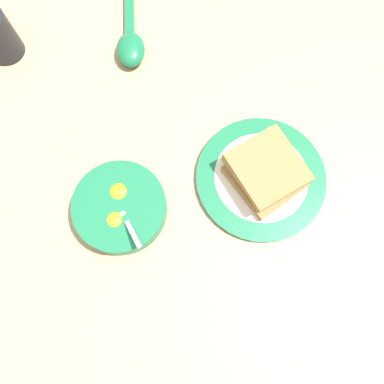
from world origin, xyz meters
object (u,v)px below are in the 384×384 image
(egg_bowl, at_px, (120,208))
(toast_plate, at_px, (261,178))
(soup_spoon, at_px, (129,44))
(toast_sandwich, at_px, (266,171))

(egg_bowl, xyz_separation_m, toast_plate, (0.24, 0.00, -0.01))
(toast_plate, xyz_separation_m, soup_spoon, (-0.17, 0.31, 0.01))
(toast_sandwich, bearing_deg, toast_plate, -162.03)
(toast_plate, xyz_separation_m, toast_sandwich, (0.00, 0.00, 0.03))
(egg_bowl, xyz_separation_m, toast_sandwich, (0.24, 0.00, 0.01))
(toast_plate, height_order, soup_spoon, soup_spoon)
(soup_spoon, bearing_deg, toast_sandwich, -60.48)
(toast_plate, relative_size, soup_spoon, 1.29)
(egg_bowl, height_order, toast_sandwich, egg_bowl)
(egg_bowl, distance_m, soup_spoon, 0.32)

